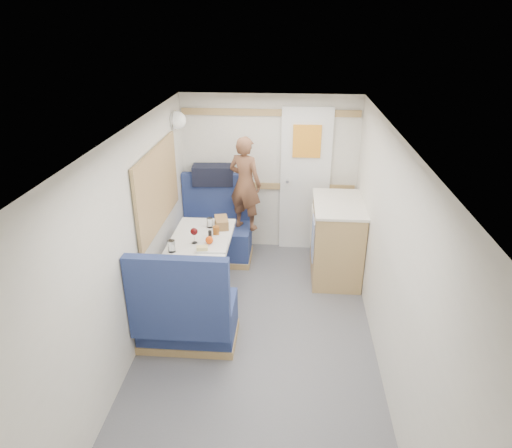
# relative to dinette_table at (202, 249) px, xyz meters

# --- Properties ---
(floor) EXTENTS (4.50, 4.50, 0.00)m
(floor) POSITION_rel_dinette_table_xyz_m (0.65, -1.00, -0.57)
(floor) COLOR #515156
(floor) RESTS_ON ground
(ceiling) EXTENTS (4.50, 4.50, 0.00)m
(ceiling) POSITION_rel_dinette_table_xyz_m (0.65, -1.00, 1.43)
(ceiling) COLOR silver
(ceiling) RESTS_ON wall_back
(wall_back) EXTENTS (2.20, 0.02, 2.00)m
(wall_back) POSITION_rel_dinette_table_xyz_m (0.65, 1.25, 0.43)
(wall_back) COLOR silver
(wall_back) RESTS_ON floor
(wall_left) EXTENTS (0.02, 4.50, 2.00)m
(wall_left) POSITION_rel_dinette_table_xyz_m (-0.45, -1.00, 0.43)
(wall_left) COLOR silver
(wall_left) RESTS_ON floor
(wall_right) EXTENTS (0.02, 4.50, 2.00)m
(wall_right) POSITION_rel_dinette_table_xyz_m (1.75, -1.00, 0.43)
(wall_right) COLOR silver
(wall_right) RESTS_ON floor
(oak_trim_low) EXTENTS (2.15, 0.02, 0.08)m
(oak_trim_low) POSITION_rel_dinette_table_xyz_m (0.65, 1.23, 0.28)
(oak_trim_low) COLOR #997545
(oak_trim_low) RESTS_ON wall_back
(oak_trim_high) EXTENTS (2.15, 0.02, 0.08)m
(oak_trim_high) POSITION_rel_dinette_table_xyz_m (0.65, 1.23, 1.21)
(oak_trim_high) COLOR #997545
(oak_trim_high) RESTS_ON wall_back
(side_window) EXTENTS (0.04, 1.30, 0.72)m
(side_window) POSITION_rel_dinette_table_xyz_m (-0.43, 0.00, 0.68)
(side_window) COLOR #A4B499
(side_window) RESTS_ON wall_left
(rear_door) EXTENTS (0.62, 0.12, 1.86)m
(rear_door) POSITION_rel_dinette_table_xyz_m (1.10, 1.22, 0.41)
(rear_door) COLOR white
(rear_door) RESTS_ON wall_back
(dinette_table) EXTENTS (0.62, 0.92, 0.72)m
(dinette_table) POSITION_rel_dinette_table_xyz_m (0.00, 0.00, 0.00)
(dinette_table) COLOR white
(dinette_table) RESTS_ON floor
(bench_far) EXTENTS (0.90, 0.59, 1.05)m
(bench_far) POSITION_rel_dinette_table_xyz_m (-0.00, 0.86, -0.27)
(bench_far) COLOR #182B4D
(bench_far) RESTS_ON floor
(bench_near) EXTENTS (0.90, 0.59, 1.05)m
(bench_near) POSITION_rel_dinette_table_xyz_m (-0.00, -0.86, -0.27)
(bench_near) COLOR #182B4D
(bench_near) RESTS_ON floor
(ledge) EXTENTS (0.90, 0.14, 0.04)m
(ledge) POSITION_rel_dinette_table_xyz_m (-0.00, 1.12, 0.31)
(ledge) COLOR #997545
(ledge) RESTS_ON bench_far
(dome_light) EXTENTS (0.20, 0.20, 0.20)m
(dome_light) POSITION_rel_dinette_table_xyz_m (-0.39, 0.85, 1.18)
(dome_light) COLOR white
(dome_light) RESTS_ON wall_left
(galley_counter) EXTENTS (0.57, 0.92, 0.92)m
(galley_counter) POSITION_rel_dinette_table_xyz_m (1.47, 0.55, -0.10)
(galley_counter) COLOR #997545
(galley_counter) RESTS_ON floor
(person) EXTENTS (0.49, 0.42, 1.14)m
(person) POSITION_rel_dinette_table_xyz_m (0.38, 0.82, 0.45)
(person) COLOR brown
(person) RESTS_ON bench_far
(duffel_bag) EXTENTS (0.52, 0.28, 0.24)m
(duffel_bag) POSITION_rel_dinette_table_xyz_m (-0.05, 1.12, 0.45)
(duffel_bag) COLOR black
(duffel_bag) RESTS_ON ledge
(tray) EXTENTS (0.30, 0.39, 0.02)m
(tray) POSITION_rel_dinette_table_xyz_m (0.16, -0.20, 0.16)
(tray) COLOR silver
(tray) RESTS_ON dinette_table
(orange_fruit) EXTENTS (0.08, 0.08, 0.08)m
(orange_fruit) POSITION_rel_dinette_table_xyz_m (0.12, -0.21, 0.21)
(orange_fruit) COLOR orange
(orange_fruit) RESTS_ON tray
(cheese_block) EXTENTS (0.12, 0.09, 0.04)m
(cheese_block) POSITION_rel_dinette_table_xyz_m (0.07, -0.35, 0.19)
(cheese_block) COLOR #F6DD8E
(cheese_block) RESTS_ON tray
(wine_glass) EXTENTS (0.08, 0.08, 0.17)m
(wine_glass) POSITION_rel_dinette_table_xyz_m (-0.04, -0.17, 0.28)
(wine_glass) COLOR white
(wine_glass) RESTS_ON dinette_table
(tumbler_left) EXTENTS (0.07, 0.07, 0.12)m
(tumbler_left) POSITION_rel_dinette_table_xyz_m (-0.23, -0.38, 0.21)
(tumbler_left) COLOR white
(tumbler_left) RESTS_ON dinette_table
(tumbler_right) EXTENTS (0.07, 0.07, 0.11)m
(tumbler_right) POSITION_rel_dinette_table_xyz_m (0.05, 0.22, 0.21)
(tumbler_right) COLOR silver
(tumbler_right) RESTS_ON dinette_table
(beer_glass) EXTENTS (0.07, 0.07, 0.11)m
(beer_glass) POSITION_rel_dinette_table_xyz_m (0.15, 0.01, 0.21)
(beer_glass) COLOR brown
(beer_glass) RESTS_ON dinette_table
(pepper_grinder) EXTENTS (0.04, 0.04, 0.10)m
(pepper_grinder) POSITION_rel_dinette_table_xyz_m (0.11, -0.08, 0.20)
(pepper_grinder) COLOR black
(pepper_grinder) RESTS_ON dinette_table
(bread_loaf) EXTENTS (0.19, 0.27, 0.10)m
(bread_loaf) POSITION_rel_dinette_table_xyz_m (0.18, 0.24, 0.21)
(bread_loaf) COLOR brown
(bread_loaf) RESTS_ON dinette_table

